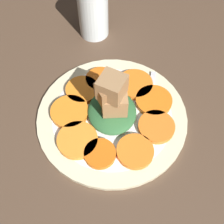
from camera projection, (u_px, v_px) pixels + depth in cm
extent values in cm
cube|color=#4C3828|center=(112.00, 120.00, 59.05)|extent=(120.00, 120.00, 2.00)
cylinder|color=beige|center=(112.00, 116.00, 57.79)|extent=(30.70, 30.70, 1.00)
cylinder|color=white|center=(112.00, 116.00, 57.75)|extent=(24.56, 24.56, 1.00)
cylinder|color=orange|center=(100.00, 80.00, 61.49)|extent=(6.46, 6.46, 1.16)
cylinder|color=orange|center=(82.00, 90.00, 59.95)|extent=(7.07, 7.07, 1.16)
cylinder|color=orange|center=(70.00, 112.00, 56.97)|extent=(7.74, 7.74, 1.16)
cylinder|color=orange|center=(77.00, 140.00, 53.52)|extent=(7.83, 7.83, 1.16)
cylinder|color=#D56013|center=(100.00, 154.00, 52.00)|extent=(5.98, 5.98, 1.16)
cylinder|color=orange|center=(135.00, 151.00, 52.26)|extent=(7.02, 7.02, 1.16)
cylinder|color=orange|center=(156.00, 127.00, 55.09)|extent=(7.24, 7.24, 1.16)
cylinder|color=orange|center=(154.00, 101.00, 58.43)|extent=(7.60, 7.60, 1.16)
cylinder|color=orange|center=(135.00, 84.00, 60.79)|extent=(7.69, 7.69, 1.16)
ellipsoid|color=#2D6033|center=(112.00, 111.00, 56.25)|extent=(10.85, 9.77, 2.45)
cube|color=brown|center=(111.00, 104.00, 53.71)|extent=(4.24, 4.24, 3.41)
cube|color=#9E754C|center=(115.00, 101.00, 53.22)|extent=(5.00, 5.00, 4.71)
cube|color=#9E754C|center=(112.00, 87.00, 49.60)|extent=(6.19, 6.19, 4.48)
cube|color=brown|center=(107.00, 94.00, 50.53)|extent=(4.55, 4.55, 3.54)
cube|color=silver|center=(151.00, 93.00, 60.02)|extent=(11.49, 4.49, 0.40)
cube|color=silver|center=(147.00, 118.00, 56.56)|extent=(2.03, 2.62, 0.40)
cube|color=silver|center=(150.00, 132.00, 54.87)|extent=(4.49, 1.65, 0.40)
cube|color=silver|center=(147.00, 132.00, 54.94)|extent=(4.49, 1.65, 0.40)
cube|color=silver|center=(144.00, 131.00, 55.00)|extent=(4.49, 1.65, 0.40)
cube|color=silver|center=(140.00, 130.00, 55.07)|extent=(4.49, 1.65, 0.40)
cylinder|color=silver|center=(93.00, 11.00, 66.57)|extent=(7.22, 7.22, 12.86)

